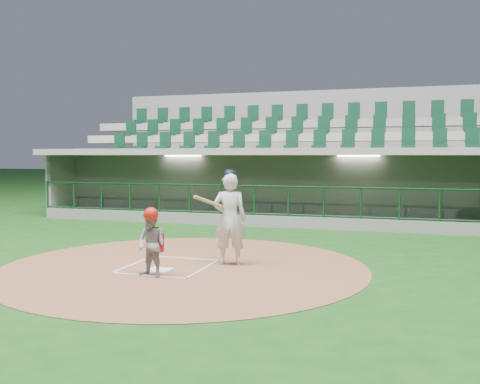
% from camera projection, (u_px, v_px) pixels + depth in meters
% --- Properties ---
extents(ground, '(120.00, 120.00, 0.00)m').
position_uv_depth(ground, '(174.00, 264.00, 10.80)').
color(ground, '#134012').
rests_on(ground, ground).
extents(dirt_circle, '(7.20, 7.20, 0.01)m').
position_uv_depth(dirt_circle, '(184.00, 267.00, 10.52)').
color(dirt_circle, brown).
rests_on(dirt_circle, ground).
extents(home_plate, '(0.43, 0.43, 0.02)m').
position_uv_depth(home_plate, '(159.00, 270.00, 10.13)').
color(home_plate, white).
rests_on(home_plate, dirt_circle).
extents(batter_box_chalk, '(1.55, 1.80, 0.01)m').
position_uv_depth(batter_box_chalk, '(168.00, 266.00, 10.51)').
color(batter_box_chalk, white).
rests_on(batter_box_chalk, ground).
extents(dugout_structure, '(16.40, 3.70, 3.00)m').
position_uv_depth(dugout_structure, '(273.00, 191.00, 18.13)').
color(dugout_structure, slate).
rests_on(dugout_structure, ground).
extents(seating_deck, '(17.00, 6.72, 5.15)m').
position_uv_depth(seating_deck, '(288.00, 175.00, 21.09)').
color(seating_deck, slate).
rests_on(seating_deck, ground).
extents(batter, '(0.91, 0.93, 1.91)m').
position_uv_depth(batter, '(230.00, 217.00, 10.65)').
color(batter, silver).
rests_on(batter, dirt_circle).
extents(catcher, '(0.67, 0.58, 1.26)m').
position_uv_depth(catcher, '(151.00, 243.00, 9.58)').
color(catcher, gray).
rests_on(catcher, dirt_circle).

